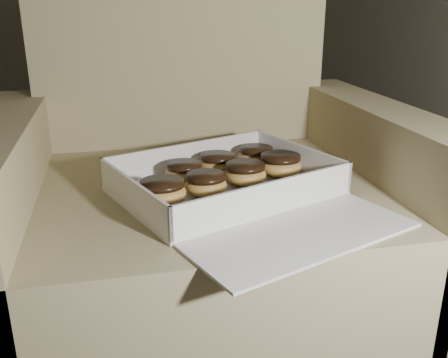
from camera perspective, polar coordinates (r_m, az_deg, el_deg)
armchair at (r=1.13m, az=-2.60°, el=-5.13°), size 0.90×0.76×0.94m
bakery_box at (r=0.93m, az=1.55°, el=-1.52°), size 0.52×0.56×0.07m
donut_a at (r=0.93m, az=-2.10°, el=-0.51°), size 0.08×0.08×0.04m
donut_b at (r=1.10m, az=3.66°, el=2.72°), size 0.08×0.08×0.04m
donut_c at (r=0.98m, az=2.44°, el=0.69°), size 0.08×0.08×0.04m
donut_d at (r=0.90m, az=-7.05°, el=-1.40°), size 0.09×0.09×0.04m
donut_e at (r=1.04m, az=6.45°, el=1.68°), size 0.09×0.09×0.04m
donut_f at (r=1.05m, az=-0.76°, el=1.87°), size 0.08×0.08×0.04m
donut_g at (r=1.00m, az=-4.59°, el=0.87°), size 0.08×0.08×0.04m
crumb_a at (r=0.84m, az=-2.51°, el=-4.17°), size 0.01×0.01×0.00m
crumb_b at (r=0.89m, az=-2.04°, el=-2.91°), size 0.01×0.01×0.00m
crumb_c at (r=0.98m, az=2.32°, el=-0.69°), size 0.01×0.01×0.00m
crumb_d at (r=0.95m, az=8.91°, el=-1.68°), size 0.01×0.01×0.00m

